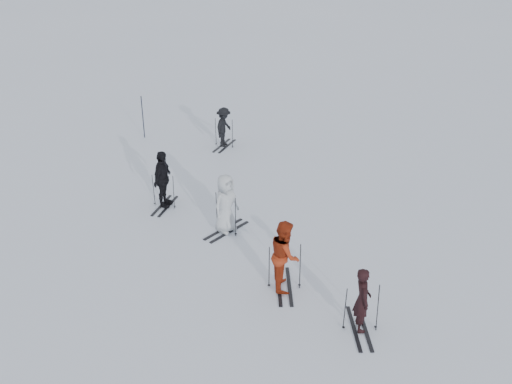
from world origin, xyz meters
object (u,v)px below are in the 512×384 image
at_px(skier_uphill_far, 224,128).
at_px(skier_red, 285,256).
at_px(skier_near_dark, 362,300).
at_px(skier_uphill_left, 163,180).
at_px(skier_grey, 226,204).
at_px(piste_marker, 143,117).

bearing_deg(skier_uphill_far, skier_red, -146.75).
height_order(skier_near_dark, skier_uphill_left, skier_uphill_left).
bearing_deg(skier_uphill_left, skier_red, -125.08).
relative_size(skier_near_dark, skier_red, 0.85).
relative_size(skier_red, skier_grey, 1.03).
relative_size(skier_red, piste_marker, 1.03).
distance_m(skier_uphill_left, skier_uphill_far, 5.60).
height_order(skier_grey, skier_uphill_far, skier_grey).
bearing_deg(piste_marker, skier_grey, -63.11).
xyz_separation_m(skier_near_dark, skier_red, (-1.68, 1.60, 0.14)).
distance_m(skier_red, skier_grey, 3.26).
height_order(skier_uphill_left, piste_marker, skier_uphill_left).
bearing_deg(piste_marker, skier_uphill_far, -15.33).
distance_m(skier_red, skier_uphill_far, 10.00).
distance_m(skier_near_dark, skier_red, 2.33).
height_order(skier_red, skier_uphill_left, skier_uphill_left).
bearing_deg(skier_uphill_left, skier_grey, -112.44).
bearing_deg(skier_near_dark, skier_uphill_far, 16.00).
xyz_separation_m(skier_near_dark, skier_uphill_left, (-5.45, 5.99, 0.14)).
relative_size(skier_uphill_left, skier_uphill_far, 1.17).
relative_size(skier_grey, skier_uphill_left, 0.96).
bearing_deg(skier_near_dark, skier_uphill_left, 39.45).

